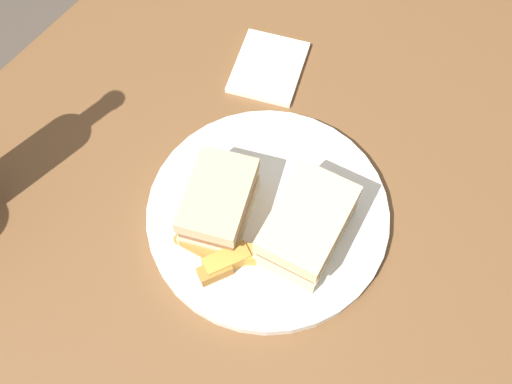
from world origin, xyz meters
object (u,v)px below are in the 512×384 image
Objects in this scene: plate at (268,214)px; napkin at (268,67)px; sandwich_half_left at (221,204)px; sandwich_half_right at (307,226)px.

napkin is at bearing 34.47° from plate.
sandwich_half_left is at bearing -158.63° from napkin.
sandwich_half_right reaches higher than plate.
plate is 0.07m from sandwich_half_left.
napkin is (0.22, 0.09, -0.04)m from sandwich_half_left.
plate is 0.22m from napkin.
sandwich_half_left is at bearing 109.47° from sandwich_half_right.
sandwich_half_right is 0.26m from napkin.
sandwich_half_left reaches higher than plate.
sandwich_half_left is (-0.04, 0.04, 0.04)m from plate.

